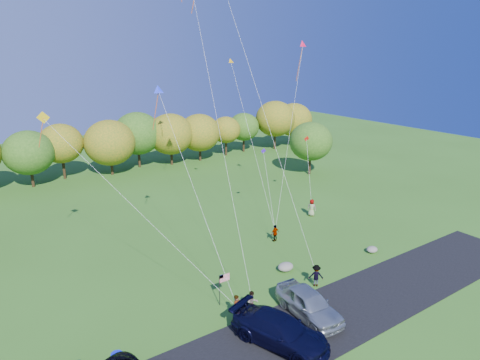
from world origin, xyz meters
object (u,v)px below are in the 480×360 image
object	(u,v)px
minivan_navy	(280,331)
flyer_c	(316,276)
minivan_silver	(309,304)
flyer_d	(275,233)
flyer_b	(252,303)
flyer_e	(312,208)
flyer_a	(237,308)

from	to	relation	value
minivan_navy	flyer_c	xyz separation A→B (m)	(6.48, 3.64, -0.11)
minivan_navy	minivan_silver	distance (m)	3.52
flyer_d	flyer_c	bearing A→B (deg)	67.31
flyer_b	flyer_c	size ratio (longest dim) A/B	1.01
flyer_c	flyer_d	distance (m)	8.18
flyer_e	minivan_silver	bearing A→B (deg)	101.77
minivan_silver	minivan_navy	bearing A→B (deg)	-157.39
flyer_b	flyer_c	world-z (taller)	flyer_b
flyer_b	minivan_silver	bearing A→B (deg)	-25.83
flyer_c	flyer_e	world-z (taller)	flyer_e
minivan_navy	flyer_e	bearing A→B (deg)	22.34
minivan_navy	flyer_d	distance (m)	14.50
minivan_silver	flyer_d	bearing A→B (deg)	66.31
flyer_b	flyer_c	distance (m)	6.07
minivan_navy	flyer_e	size ratio (longest dim) A/B	3.38
minivan_navy	flyer_e	xyz separation A→B (m)	(16.06, 14.23, -0.04)
flyer_c	flyer_e	bearing A→B (deg)	-91.15
minivan_silver	flyer_d	size ratio (longest dim) A/B	3.37
minivan_navy	flyer_b	xyz separation A→B (m)	(0.41, 3.38, -0.09)
flyer_a	flyer_d	bearing A→B (deg)	24.75
flyer_b	minivan_navy	bearing A→B (deg)	-84.88
flyer_b	flyer_e	distance (m)	19.04
flyer_b	flyer_e	xyz separation A→B (m)	(15.65, 10.85, 0.05)
flyer_b	flyer_d	world-z (taller)	flyer_b
minivan_silver	flyer_a	size ratio (longest dim) A/B	2.92
minivan_navy	flyer_e	distance (m)	21.46
minivan_navy	flyer_d	size ratio (longest dim) A/B	3.85
minivan_navy	flyer_e	world-z (taller)	minivan_navy
flyer_b	flyer_e	world-z (taller)	flyer_e
flyer_c	flyer_e	distance (m)	14.28
flyer_c	minivan_navy	bearing A→B (deg)	70.34
flyer_a	flyer_e	size ratio (longest dim) A/B	1.01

